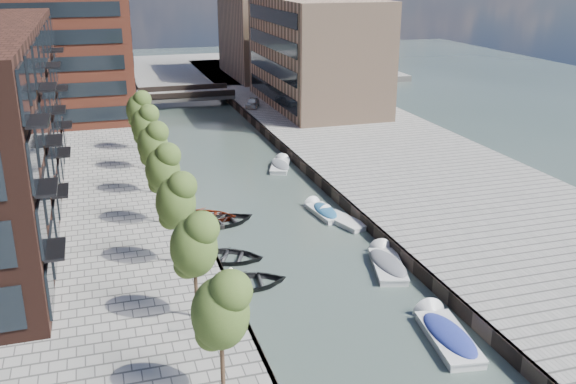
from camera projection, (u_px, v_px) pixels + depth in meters
name	position (u px, v px, depth m)	size (l,w,h in m)	color
water	(235.00, 168.00, 63.44)	(300.00, 300.00, 0.00)	#38473F
quay_right	(383.00, 150.00, 67.68)	(20.00, 140.00, 1.00)	gray
quay_wall_left	(173.00, 168.00, 61.59)	(0.25, 140.00, 1.00)	#332823
quay_wall_right	(294.00, 158.00, 64.96)	(0.25, 140.00, 1.00)	#332823
far_closure	(164.00, 72.00, 117.37)	(80.00, 40.00, 1.00)	gray
tan_block_near	(315.00, 53.00, 85.02)	(12.00, 25.00, 14.00)	tan
tan_block_far	(265.00, 28.00, 108.13)	(12.00, 20.00, 16.00)	tan
bridge	(186.00, 95.00, 91.83)	(13.00, 6.00, 1.30)	gray
tree_0	(220.00, 308.00, 26.87)	(2.50, 2.50, 5.95)	#382619
tree_1	(194.00, 243.00, 33.18)	(2.50, 2.50, 5.95)	#382619
tree_2	(176.00, 199.00, 39.49)	(2.50, 2.50, 5.95)	#382619
tree_3	(162.00, 167.00, 45.81)	(2.50, 2.50, 5.95)	#382619
tree_4	(153.00, 142.00, 52.12)	(2.50, 2.50, 5.95)	#382619
tree_5	(145.00, 123.00, 58.43)	(2.50, 2.50, 5.95)	#382619
tree_6	(139.00, 108.00, 64.74)	(2.50, 2.50, 5.95)	#382619
lamp_0	(232.00, 297.00, 31.43)	(0.24, 0.24, 4.12)	black
lamp_1	(184.00, 193.00, 45.86)	(0.24, 0.24, 4.12)	black
lamp_2	(159.00, 139.00, 60.29)	(0.24, 0.24, 4.12)	black
sloop_0	(248.00, 286.00, 39.96)	(3.55, 4.97, 1.03)	#232426
sloop_1	(229.00, 260.00, 43.47)	(3.43, 4.81, 1.00)	black
sloop_2	(204.00, 220.00, 50.39)	(3.67, 5.14, 1.07)	maroon
sloop_3	(204.00, 221.00, 50.11)	(3.10, 4.34, 0.90)	white
sloop_4	(223.00, 224.00, 49.52)	(3.57, 5.00, 1.04)	black
motorboat_0	(445.00, 334.00, 34.37)	(2.74, 5.90, 1.89)	silver
motorboat_1	(386.00, 263.00, 42.55)	(3.18, 5.64, 1.78)	silver
motorboat_2	(340.00, 220.00, 50.11)	(2.89, 4.77, 1.51)	silver
motorboat_3	(323.00, 211.00, 51.65)	(2.05, 4.69, 1.51)	white
motorboat_4	(281.00, 165.00, 63.50)	(3.21, 4.98, 1.57)	silver
car	(253.00, 102.00, 85.57)	(1.51, 3.75, 1.28)	silver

